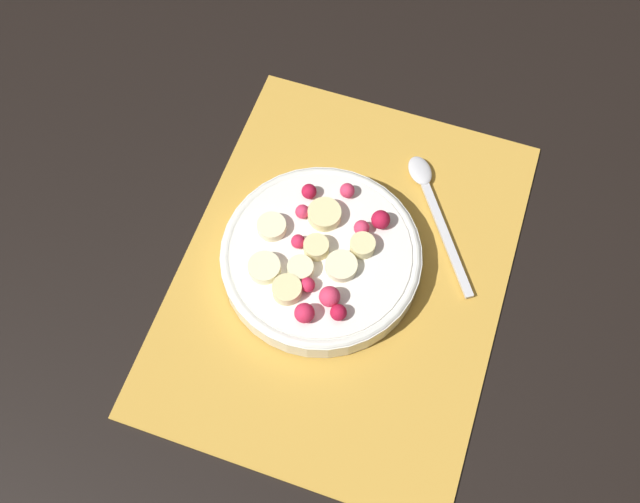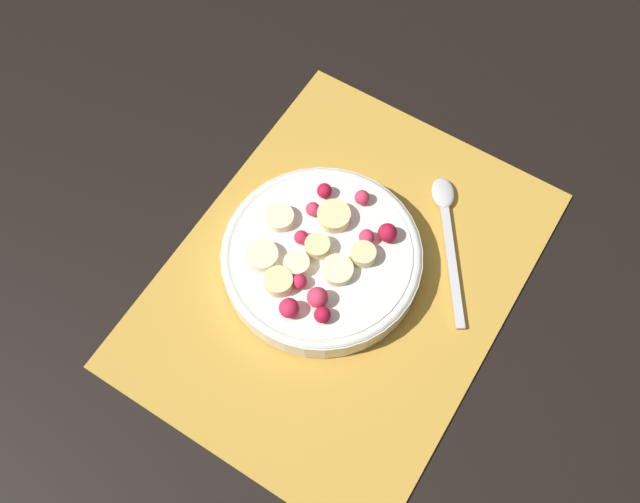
% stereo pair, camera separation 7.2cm
% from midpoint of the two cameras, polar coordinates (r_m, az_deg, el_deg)
% --- Properties ---
extents(ground_plane, '(3.00, 3.00, 0.00)m').
position_cam_midpoint_polar(ground_plane, '(0.75, -0.82, -1.99)').
color(ground_plane, black).
extents(placemat, '(0.44, 0.33, 0.01)m').
position_cam_midpoint_polar(placemat, '(0.75, -0.82, -1.90)').
color(placemat, gold).
rests_on(placemat, ground_plane).
extents(fruit_bowl, '(0.21, 0.21, 0.05)m').
position_cam_midpoint_polar(fruit_bowl, '(0.73, -2.81, -0.89)').
color(fruit_bowl, silver).
rests_on(fruit_bowl, placemat).
extents(spoon, '(0.16, 0.11, 0.01)m').
position_cam_midpoint_polar(spoon, '(0.79, 6.27, 4.09)').
color(spoon, silver).
rests_on(spoon, placemat).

